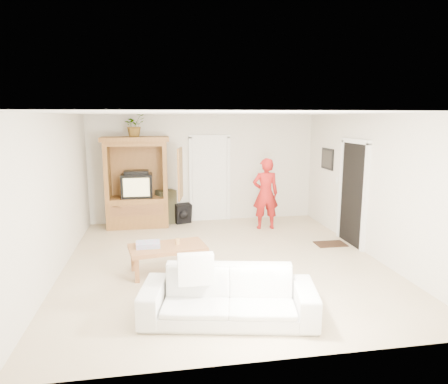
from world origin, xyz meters
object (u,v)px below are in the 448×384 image
Objects in this scene: sofa at (228,295)px; coffee_table at (168,249)px; armoire at (138,188)px; man at (265,194)px.

sofa reaches higher than coffee_table.
coffee_table is (-0.71, 1.70, 0.08)m from sofa.
coffee_table is at bearing -78.98° from armoire.
armoire is 3.10m from coffee_table.
armoire is at bearing 116.58° from sofa.
armoire reaches higher than coffee_table.
coffee_table is (-2.30, -2.33, -0.42)m from man.
man is (2.88, -0.68, -0.09)m from armoire.
coffee_table is at bearing 123.87° from sofa.
sofa is 1.85m from coffee_table.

